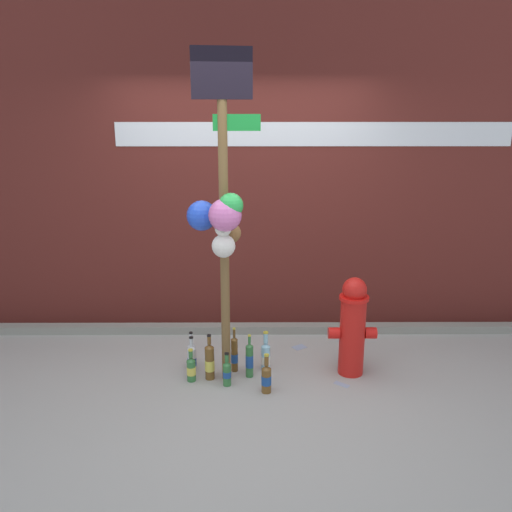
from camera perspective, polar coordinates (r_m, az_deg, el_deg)
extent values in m
plane|color=#9E9B93|center=(4.29, -1.76, -14.68)|extent=(14.00, 14.00, 0.00)
cube|color=#561E19|center=(5.25, -1.51, 10.51)|extent=(10.00, 0.20, 3.40)
cube|color=silver|center=(5.16, 6.35, 13.09)|extent=(3.81, 0.01, 0.23)
cube|color=gray|center=(5.32, -1.45, -7.94)|extent=(8.00, 0.12, 0.08)
cylinder|color=brown|center=(4.04, -3.50, 2.65)|extent=(0.07, 0.07, 2.52)
cube|color=#198C33|center=(3.93, -2.12, 14.37)|extent=(0.35, 0.02, 0.12)
cube|color=black|center=(3.94, -3.79, 19.32)|extent=(0.45, 0.14, 0.36)
sphere|color=green|center=(3.85, -2.77, 5.54)|extent=(0.19, 0.19, 0.19)
sphere|color=#D66BB2|center=(3.86, -3.40, 4.48)|extent=(0.25, 0.25, 0.25)
sphere|color=blue|center=(4.11, -5.95, 4.40)|extent=(0.24, 0.24, 0.24)
sphere|color=brown|center=(4.16, -2.77, 2.52)|extent=(0.16, 0.16, 0.16)
sphere|color=brown|center=(4.13, -2.79, 4.23)|extent=(0.12, 0.12, 0.12)
sphere|color=brown|center=(4.13, -3.34, 4.71)|extent=(0.05, 0.05, 0.05)
sphere|color=brown|center=(4.12, -2.27, 4.72)|extent=(0.05, 0.05, 0.05)
sphere|color=brown|center=(4.08, -2.82, 4.09)|extent=(0.04, 0.04, 0.04)
sphere|color=silver|center=(3.94, -3.57, 1.10)|extent=(0.18, 0.18, 0.18)
sphere|color=silver|center=(3.90, -3.60, 3.06)|extent=(0.13, 0.13, 0.13)
sphere|color=silver|center=(3.90, -4.23, 3.61)|extent=(0.05, 0.05, 0.05)
sphere|color=silver|center=(3.89, -3.00, 3.61)|extent=(0.05, 0.05, 0.05)
sphere|color=#9D9992|center=(3.85, -3.65, 2.88)|extent=(0.04, 0.04, 0.04)
cylinder|color=red|center=(4.51, 10.45, -8.66)|extent=(0.21, 0.21, 0.67)
cylinder|color=red|center=(4.38, 10.68, -4.50)|extent=(0.24, 0.24, 0.03)
sphere|color=red|center=(4.35, 10.72, -3.63)|extent=(0.20, 0.20, 0.20)
cylinder|color=red|center=(4.47, 8.51, -8.32)|extent=(0.10, 0.10, 0.10)
cylinder|color=red|center=(4.52, 12.41, -8.21)|extent=(0.10, 0.10, 0.10)
cylinder|color=brown|center=(4.25, 1.14, -13.45)|extent=(0.08, 0.08, 0.20)
cone|color=brown|center=(4.20, 1.15, -12.07)|extent=(0.08, 0.08, 0.03)
cylinder|color=brown|center=(4.17, 1.15, -11.36)|extent=(0.03, 0.03, 0.08)
cylinder|color=#1E478C|center=(4.25, 1.14, -13.39)|extent=(0.08, 0.08, 0.08)
cylinder|color=gold|center=(4.15, 1.15, -10.77)|extent=(0.04, 0.04, 0.01)
cylinder|color=#337038|center=(4.45, -7.09, -12.33)|extent=(0.07, 0.07, 0.18)
cone|color=#337038|center=(4.40, -7.13, -11.13)|extent=(0.07, 0.07, 0.03)
cylinder|color=#337038|center=(4.38, -7.15, -10.60)|extent=(0.03, 0.03, 0.06)
cylinder|color=#D8C64C|center=(4.45, -7.09, -12.32)|extent=(0.08, 0.08, 0.07)
cylinder|color=gold|center=(4.36, -7.17, -10.16)|extent=(0.04, 0.04, 0.01)
cylinder|color=silver|center=(4.57, -7.01, -11.25)|extent=(0.08, 0.08, 0.22)
cone|color=silver|center=(4.52, -7.07, -9.85)|extent=(0.08, 0.08, 0.03)
cylinder|color=silver|center=(4.50, -7.09, -9.29)|extent=(0.03, 0.03, 0.07)
cylinder|color=#1E478C|center=(4.58, -7.01, -11.38)|extent=(0.08, 0.08, 0.07)
cylinder|color=black|center=(4.48, -7.11, -8.83)|extent=(0.04, 0.04, 0.01)
cylinder|color=#337038|center=(4.46, -0.72, -11.44)|extent=(0.06, 0.06, 0.28)
cone|color=#337038|center=(4.39, -0.72, -9.69)|extent=(0.06, 0.06, 0.03)
cylinder|color=#337038|center=(4.37, -0.72, -9.15)|extent=(0.02, 0.02, 0.07)
cylinder|color=#1E478C|center=(4.46, -0.72, -11.40)|extent=(0.07, 0.07, 0.11)
cylinder|color=gold|center=(4.36, -0.73, -8.68)|extent=(0.03, 0.03, 0.01)
cylinder|color=brown|center=(4.55, -2.37, -10.79)|extent=(0.06, 0.06, 0.29)
cone|color=brown|center=(4.48, -2.40, -8.99)|extent=(0.06, 0.06, 0.02)
cylinder|color=brown|center=(4.46, -2.40, -8.43)|extent=(0.02, 0.02, 0.07)
cylinder|color=#1E478C|center=(4.56, -2.37, -11.08)|extent=(0.06, 0.06, 0.08)
cylinder|color=gold|center=(4.44, -2.41, -7.94)|extent=(0.02, 0.02, 0.01)
cylinder|color=silver|center=(4.66, -7.05, -10.85)|extent=(0.07, 0.07, 0.20)
cone|color=silver|center=(4.61, -7.09, -9.59)|extent=(0.07, 0.07, 0.03)
cylinder|color=silver|center=(4.59, -7.12, -8.92)|extent=(0.03, 0.03, 0.09)
cylinder|color=silver|center=(4.66, -7.04, -10.89)|extent=(0.07, 0.07, 0.06)
cylinder|color=black|center=(4.56, -7.14, -8.33)|extent=(0.03, 0.03, 0.01)
cylinder|color=#337038|center=(4.36, -3.19, -12.85)|extent=(0.07, 0.07, 0.18)
cone|color=#337038|center=(4.31, -3.21, -11.63)|extent=(0.07, 0.07, 0.03)
cylinder|color=#337038|center=(4.29, -3.22, -11.08)|extent=(0.03, 0.03, 0.07)
cylinder|color=#1E478C|center=(4.35, -3.19, -12.78)|extent=(0.07, 0.07, 0.05)
cylinder|color=black|center=(4.27, -3.23, -10.61)|extent=(0.04, 0.04, 0.01)
cylinder|color=brown|center=(4.44, -5.08, -11.59)|extent=(0.08, 0.08, 0.28)
cone|color=brown|center=(4.37, -5.13, -9.77)|extent=(0.08, 0.08, 0.03)
cylinder|color=brown|center=(4.35, -5.15, -9.15)|extent=(0.03, 0.03, 0.07)
cylinder|color=#D8C64C|center=(4.45, -5.08, -11.80)|extent=(0.08, 0.08, 0.09)
cylinder|color=black|center=(4.33, -5.16, -8.65)|extent=(0.04, 0.04, 0.01)
cylinder|color=#93CCE0|center=(4.59, 1.06, -11.06)|extent=(0.08, 0.08, 0.21)
cone|color=#93CCE0|center=(4.53, 1.07, -9.68)|extent=(0.08, 0.08, 0.03)
cylinder|color=#93CCE0|center=(4.51, 1.07, -8.97)|extent=(0.04, 0.04, 0.09)
cylinder|color=silver|center=(4.60, 1.06, -11.29)|extent=(0.08, 0.08, 0.07)
cylinder|color=gold|center=(4.49, 1.07, -8.37)|extent=(0.04, 0.04, 0.01)
cube|color=#8C99B2|center=(5.03, 4.76, -9.89)|extent=(0.15, 0.14, 0.01)
cube|color=#8C99B2|center=(4.45, 9.34, -13.66)|extent=(0.13, 0.12, 0.01)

